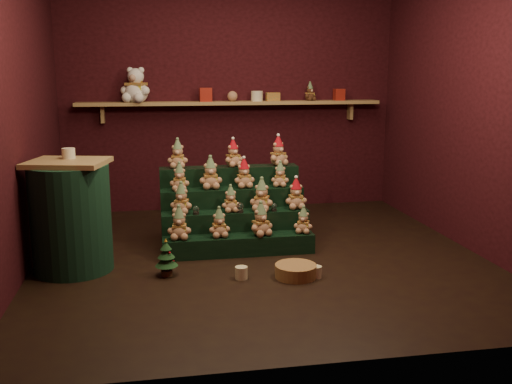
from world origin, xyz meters
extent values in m
plane|color=black|center=(0.00, 0.00, 0.00)|extent=(4.00, 4.00, 0.00)
cube|color=black|center=(0.00, 2.05, 1.40)|extent=(4.00, 0.10, 2.80)
cube|color=black|center=(0.00, -2.05, 1.40)|extent=(4.00, 0.10, 2.80)
cube|color=black|center=(-2.05, 0.00, 1.40)|extent=(0.10, 4.00, 2.80)
cube|color=black|center=(2.05, 0.00, 1.40)|extent=(0.10, 4.00, 2.80)
cube|color=#A28251|center=(0.00, 1.87, 1.30)|extent=(3.60, 0.26, 0.04)
cube|color=#A28251|center=(-1.50, 1.94, 1.18)|extent=(0.04, 0.12, 0.20)
cube|color=#A28251|center=(1.50, 1.94, 1.18)|extent=(0.04, 0.12, 0.20)
cube|color=black|center=(-0.18, 0.10, 0.09)|extent=(1.40, 0.22, 0.18)
cube|color=black|center=(-0.18, 0.32, 0.18)|extent=(1.40, 0.22, 0.36)
cube|color=black|center=(-0.18, 0.54, 0.27)|extent=(1.40, 0.22, 0.54)
cube|color=black|center=(-0.18, 0.76, 0.36)|extent=(1.40, 0.22, 0.72)
cylinder|color=black|center=(-0.56, 0.26, 0.37)|extent=(0.06, 0.06, 0.02)
sphere|color=silver|center=(-0.56, 0.26, 0.41)|extent=(0.06, 0.06, 0.06)
cylinder|color=black|center=(-0.15, 0.26, 0.37)|extent=(0.07, 0.07, 0.03)
sphere|color=silver|center=(-0.15, 0.26, 0.42)|extent=(0.07, 0.07, 0.07)
cylinder|color=black|center=(0.18, 0.26, 0.37)|extent=(0.05, 0.05, 0.02)
sphere|color=silver|center=(0.18, 0.26, 0.41)|extent=(0.06, 0.06, 0.06)
cube|color=#A28251|center=(-1.63, -0.07, 0.93)|extent=(0.72, 0.64, 0.04)
cylinder|color=#10311F|center=(-1.63, -0.07, 0.45)|extent=(0.66, 0.66, 0.91)
cylinder|color=beige|center=(-1.63, 0.03, 0.99)|extent=(0.11, 0.11, 0.09)
cylinder|color=#402B16|center=(-0.86, -0.36, 0.02)|extent=(0.09, 0.09, 0.05)
cone|color=#143718|center=(-0.86, -0.36, 0.13)|extent=(0.19, 0.19, 0.09)
cone|color=#143718|center=(-0.86, -0.36, 0.20)|extent=(0.14, 0.14, 0.09)
cone|color=#143718|center=(-0.86, -0.36, 0.26)|extent=(0.09, 0.09, 0.07)
cone|color=gold|center=(-0.86, -0.36, 0.31)|extent=(0.03, 0.03, 0.03)
cylinder|color=beige|center=(-0.26, -0.54, 0.05)|extent=(0.10, 0.10, 0.10)
cylinder|color=beige|center=(0.35, -0.62, 0.05)|extent=(0.10, 0.10, 0.10)
cylinder|color=olive|center=(0.19, -0.58, 0.05)|extent=(0.43, 0.43, 0.11)
cube|color=#A32519|center=(-0.31, 1.85, 1.40)|extent=(0.14, 0.14, 0.16)
cylinder|color=beige|center=(0.30, 1.85, 1.38)|extent=(0.14, 0.14, 0.12)
cube|color=#A32519|center=(1.32, 1.85, 1.39)|extent=(0.12, 0.12, 0.14)
sphere|color=tan|center=(0.01, 1.85, 1.38)|extent=(0.12, 0.12, 0.12)
cube|color=orange|center=(0.49, 1.85, 1.37)|extent=(0.16, 0.10, 0.10)
camera|label=1|loc=(-0.91, -4.91, 1.65)|focal=40.00mm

